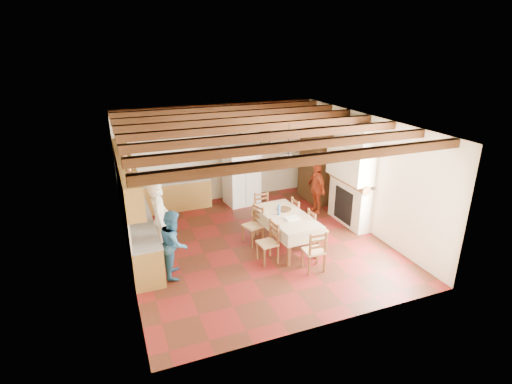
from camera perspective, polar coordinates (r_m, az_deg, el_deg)
floor at (r=9.98m, az=0.10°, el=-7.43°), size 6.00×6.50×0.02m
ceiling at (r=8.95m, az=0.11°, el=9.85°), size 6.00×6.50×0.02m
wall_back at (r=12.31m, az=-5.50°, el=5.60°), size 6.00×0.02×3.00m
wall_front at (r=6.70m, az=10.49°, el=-8.23°), size 6.00×0.02×3.00m
wall_left at (r=8.79m, az=-18.48°, el=-1.76°), size 0.02×6.50×3.00m
wall_right at (r=10.78m, az=15.18°, el=2.73°), size 0.02×6.50×3.00m
ceiling_beams at (r=8.97m, az=0.11°, el=9.23°), size 6.00×6.30×0.16m
lower_cabinets_left at (r=10.19m, az=-16.49°, el=-4.97°), size 0.60×4.30×0.86m
lower_cabinets_back at (r=12.04m, az=-12.01°, el=-0.49°), size 2.30×0.60×0.86m
countertop_left at (r=10.01m, az=-16.75°, el=-2.64°), size 0.62×4.30×0.04m
countertop_back at (r=11.89m, az=-12.17°, el=1.53°), size 2.34×0.62×0.04m
backsplash_left at (r=9.88m, az=-18.58°, el=-1.16°), size 0.03×4.30×0.60m
backsplash_back at (r=12.06m, az=-12.52°, el=3.38°), size 2.30×0.03×0.60m
upper_cabinets at (r=9.67m, az=-18.07°, el=2.54°), size 0.35×4.20×0.70m
fireplace at (r=10.80m, az=13.27°, el=2.38°), size 0.56×1.60×2.80m
wall_picture at (r=12.69m, az=1.27°, el=7.79°), size 0.34×0.03×0.42m
refrigerator at (r=12.07m, az=-2.10°, el=2.66°), size 1.03×0.88×1.90m
hutch at (r=12.41m, az=8.39°, el=3.94°), size 0.57×1.29×2.31m
dining_table at (r=9.58m, az=4.36°, el=-3.77°), size 1.07×1.93×0.82m
chandelier at (r=9.06m, az=4.62°, el=4.97°), size 0.47×0.47×0.03m
chair_left_near at (r=9.01m, az=1.64°, el=-7.22°), size 0.44×0.45×0.96m
chair_left_far at (r=9.81m, az=-0.45°, el=-4.74°), size 0.51×0.52×0.96m
chair_right_near at (r=9.75m, az=8.77°, el=-5.17°), size 0.43×0.45×0.96m
chair_right_far at (r=10.39m, az=6.41°, el=-3.35°), size 0.40×0.42×0.96m
chair_end_near at (r=8.79m, az=8.26°, el=-8.21°), size 0.44×0.42×0.96m
chair_end_far at (r=10.58m, az=1.13°, el=-2.77°), size 0.43×0.41×0.96m
person_man at (r=9.22m, az=-13.54°, el=-4.06°), size 0.58×0.76×1.85m
person_woman_blue at (r=8.60m, az=-11.63°, el=-7.19°), size 0.71×0.83×1.47m
person_woman_red at (r=11.56m, az=8.61°, el=0.48°), size 0.36×0.87×1.48m
microwave at (r=11.96m, az=-8.76°, el=2.68°), size 0.56×0.44×0.27m
fridge_vase at (r=11.77m, az=-2.26°, el=7.78°), size 0.39×0.39×0.32m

